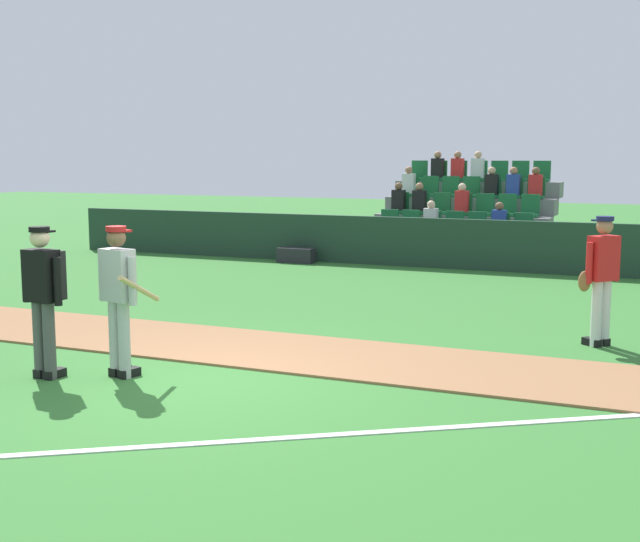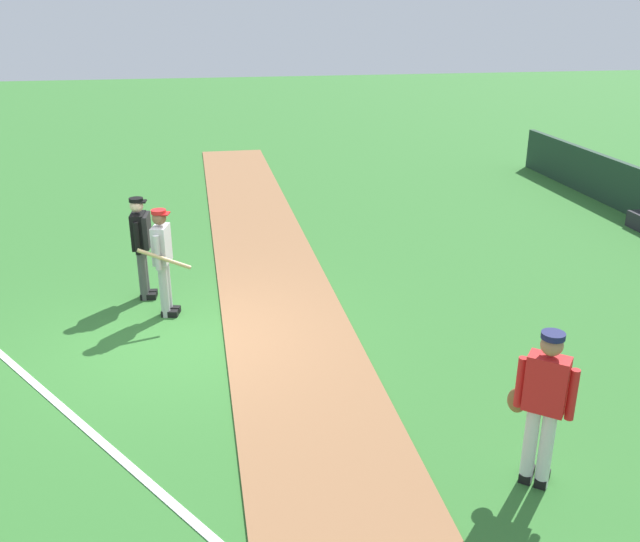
{
  "view_description": "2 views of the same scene",
  "coord_description": "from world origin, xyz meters",
  "px_view_note": "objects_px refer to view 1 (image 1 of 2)",
  "views": [
    {
      "loc": [
        4.86,
        -7.85,
        2.53
      ],
      "look_at": [
        0.54,
        2.19,
        1.02
      ],
      "focal_mm": 46.24,
      "sensor_mm": 36.0,
      "label": 1
    },
    {
      "loc": [
        9.36,
        0.41,
        4.68
      ],
      "look_at": [
        0.11,
        2.12,
        1.0
      ],
      "focal_mm": 38.19,
      "sensor_mm": 36.0,
      "label": 2
    }
  ],
  "objects_px": {
    "umpire_home_plate": "(44,293)",
    "runner_red_jersey": "(601,276)",
    "batter_grey_jersey": "(119,295)",
    "equipment_bag": "(296,255)"
  },
  "relations": [
    {
      "from": "equipment_bag",
      "to": "batter_grey_jersey",
      "type": "bearing_deg",
      "value": -76.12
    },
    {
      "from": "umpire_home_plate",
      "to": "equipment_bag",
      "type": "relative_size",
      "value": 1.96
    },
    {
      "from": "batter_grey_jersey",
      "to": "umpire_home_plate",
      "type": "bearing_deg",
      "value": -154.43
    },
    {
      "from": "umpire_home_plate",
      "to": "equipment_bag",
      "type": "distance_m",
      "value": 10.87
    },
    {
      "from": "umpire_home_plate",
      "to": "runner_red_jersey",
      "type": "bearing_deg",
      "value": 36.42
    },
    {
      "from": "umpire_home_plate",
      "to": "runner_red_jersey",
      "type": "relative_size",
      "value": 1.0
    },
    {
      "from": "batter_grey_jersey",
      "to": "equipment_bag",
      "type": "relative_size",
      "value": 1.96
    },
    {
      "from": "batter_grey_jersey",
      "to": "runner_red_jersey",
      "type": "distance_m",
      "value": 6.29
    },
    {
      "from": "equipment_bag",
      "to": "umpire_home_plate",
      "type": "bearing_deg",
      "value": -80.54
    },
    {
      "from": "runner_red_jersey",
      "to": "equipment_bag",
      "type": "height_order",
      "value": "runner_red_jersey"
    }
  ]
}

